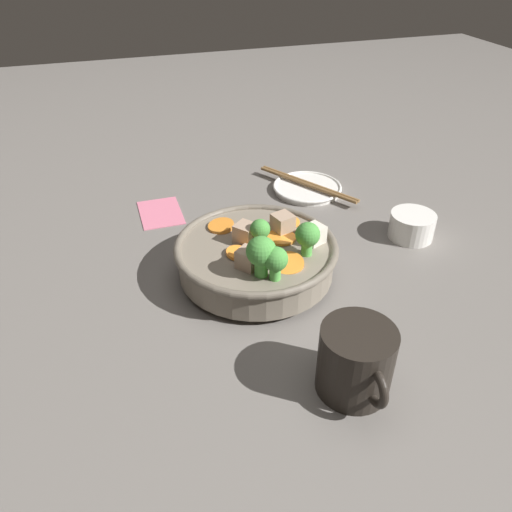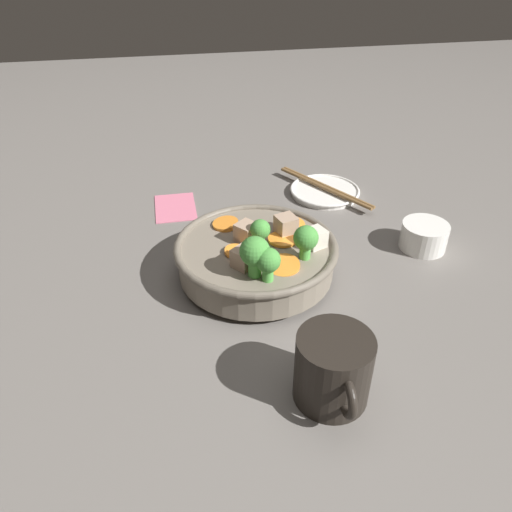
{
  "view_description": "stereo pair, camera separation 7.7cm",
  "coord_description": "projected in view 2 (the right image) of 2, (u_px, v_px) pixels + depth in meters",
  "views": [
    {
      "loc": [
        0.6,
        -0.19,
        0.47
      ],
      "look_at": [
        0.0,
        0.0,
        0.04
      ],
      "focal_mm": 35.0,
      "sensor_mm": 36.0,
      "label": 1
    },
    {
      "loc": [
        0.62,
        -0.12,
        0.47
      ],
      "look_at": [
        0.0,
        0.0,
        0.04
      ],
      "focal_mm": 35.0,
      "sensor_mm": 36.0,
      "label": 2
    }
  ],
  "objects": [
    {
      "name": "ground_plane",
      "position": [
        256.0,
        276.0,
        0.79
      ],
      "size": [
        3.0,
        3.0,
        0.0
      ],
      "primitive_type": "plane",
      "color": "slate"
    },
    {
      "name": "stirfry_bowl",
      "position": [
        257.0,
        255.0,
        0.76
      ],
      "size": [
        0.25,
        0.25,
        0.12
      ],
      "color": "slate",
      "rests_on": "ground_plane"
    },
    {
      "name": "side_saucer",
      "position": [
        325.0,
        191.0,
        1.01
      ],
      "size": [
        0.14,
        0.14,
        0.01
      ],
      "color": "white",
      "rests_on": "ground_plane"
    },
    {
      "name": "tea_cup",
      "position": [
        424.0,
        236.0,
        0.84
      ],
      "size": [
        0.08,
        0.08,
        0.05
      ],
      "color": "white",
      "rests_on": "ground_plane"
    },
    {
      "name": "dark_mug",
      "position": [
        333.0,
        369.0,
        0.57
      ],
      "size": [
        0.11,
        0.09,
        0.09
      ],
      "color": "black",
      "rests_on": "ground_plane"
    },
    {
      "name": "napkin",
      "position": [
        175.0,
        207.0,
        0.97
      ],
      "size": [
        0.11,
        0.08,
        0.0
      ],
      "color": "#D16B84",
      "rests_on": "ground_plane"
    },
    {
      "name": "chopsticks_pair",
      "position": [
        325.0,
        187.0,
        1.0
      ],
      "size": [
        0.21,
        0.14,
        0.01
      ],
      "color": "olive",
      "rests_on": "side_saucer"
    }
  ]
}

